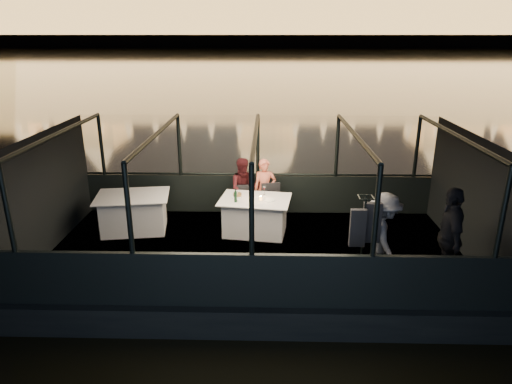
{
  "coord_description": "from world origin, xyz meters",
  "views": [
    {
      "loc": [
        0.22,
        -8.14,
        4.53
      ],
      "look_at": [
        0.0,
        0.4,
        1.55
      ],
      "focal_mm": 32.0,
      "sensor_mm": 36.0,
      "label": 1
    }
  ],
  "objects_px": {
    "passenger_stripe": "(383,233)",
    "wine_bottle": "(236,195)",
    "person_woman_coral": "(265,188)",
    "person_man_maroon": "(244,188)",
    "dining_table_central": "(255,216)",
    "dining_table_aft": "(134,214)",
    "chair_port_left": "(242,205)",
    "coat_stand": "(363,237)",
    "passenger_dark": "(449,238)",
    "chair_port_right": "(271,205)"
  },
  "relations": [
    {
      "from": "person_man_maroon",
      "to": "passenger_dark",
      "type": "distance_m",
      "value": 4.47
    },
    {
      "from": "dining_table_aft",
      "to": "person_woman_coral",
      "type": "bearing_deg",
      "value": 14.1
    },
    {
      "from": "dining_table_central",
      "to": "dining_table_aft",
      "type": "relative_size",
      "value": 0.96
    },
    {
      "from": "dining_table_central",
      "to": "chair_port_right",
      "type": "height_order",
      "value": "chair_port_right"
    },
    {
      "from": "person_man_maroon",
      "to": "wine_bottle",
      "type": "height_order",
      "value": "person_man_maroon"
    },
    {
      "from": "person_man_maroon",
      "to": "passenger_stripe",
      "type": "xyz_separation_m",
      "value": [
        2.48,
        -2.59,
        0.1
      ]
    },
    {
      "from": "dining_table_aft",
      "to": "chair_port_left",
      "type": "relative_size",
      "value": 1.78
    },
    {
      "from": "dining_table_central",
      "to": "passenger_dark",
      "type": "xyz_separation_m",
      "value": [
        3.25,
        -2.01,
        0.47
      ]
    },
    {
      "from": "dining_table_central",
      "to": "chair_port_left",
      "type": "distance_m",
      "value": 0.56
    },
    {
      "from": "passenger_stripe",
      "to": "dining_table_central",
      "type": "bearing_deg",
      "value": 47.67
    },
    {
      "from": "wine_bottle",
      "to": "chair_port_left",
      "type": "bearing_deg",
      "value": 82.25
    },
    {
      "from": "wine_bottle",
      "to": "passenger_stripe",
      "type": "bearing_deg",
      "value": -32.32
    },
    {
      "from": "passenger_stripe",
      "to": "wine_bottle",
      "type": "relative_size",
      "value": 5.52
    },
    {
      "from": "passenger_stripe",
      "to": "passenger_dark",
      "type": "distance_m",
      "value": 1.04
    },
    {
      "from": "coat_stand",
      "to": "wine_bottle",
      "type": "xyz_separation_m",
      "value": [
        -2.21,
        1.92,
        0.02
      ]
    },
    {
      "from": "dining_table_central",
      "to": "wine_bottle",
      "type": "distance_m",
      "value": 0.69
    },
    {
      "from": "chair_port_right",
      "to": "chair_port_left",
      "type": "bearing_deg",
      "value": 165.09
    },
    {
      "from": "passenger_stripe",
      "to": "dining_table_aft",
      "type": "bearing_deg",
      "value": 65.75
    },
    {
      "from": "dining_table_central",
      "to": "coat_stand",
      "type": "xyz_separation_m",
      "value": [
        1.82,
        -2.1,
        0.51
      ]
    },
    {
      "from": "chair_port_right",
      "to": "passenger_stripe",
      "type": "relative_size",
      "value": 0.58
    },
    {
      "from": "passenger_stripe",
      "to": "person_man_maroon",
      "type": "bearing_deg",
      "value": 41.06
    },
    {
      "from": "chair_port_right",
      "to": "coat_stand",
      "type": "bearing_deg",
      "value": -73.32
    },
    {
      "from": "chair_port_left",
      "to": "chair_port_right",
      "type": "distance_m",
      "value": 0.63
    },
    {
      "from": "chair_port_right",
      "to": "passenger_dark",
      "type": "distance_m",
      "value": 3.84
    },
    {
      "from": "person_woman_coral",
      "to": "person_man_maroon",
      "type": "height_order",
      "value": "person_man_maroon"
    },
    {
      "from": "person_woman_coral",
      "to": "passenger_dark",
      "type": "xyz_separation_m",
      "value": [
        3.05,
        -2.78,
        0.1
      ]
    },
    {
      "from": "dining_table_central",
      "to": "person_man_maroon",
      "type": "distance_m",
      "value": 0.88
    },
    {
      "from": "chair_port_left",
      "to": "passenger_dark",
      "type": "height_order",
      "value": "passenger_dark"
    },
    {
      "from": "wine_bottle",
      "to": "dining_table_aft",
      "type": "bearing_deg",
      "value": 173.53
    },
    {
      "from": "wine_bottle",
      "to": "person_woman_coral",
      "type": "bearing_deg",
      "value": 58.26
    },
    {
      "from": "dining_table_aft",
      "to": "chair_port_left",
      "type": "xyz_separation_m",
      "value": [
        2.29,
        0.4,
        0.06
      ]
    },
    {
      "from": "person_woman_coral",
      "to": "dining_table_aft",
      "type": "bearing_deg",
      "value": -172.56
    },
    {
      "from": "dining_table_central",
      "to": "person_man_maroon",
      "type": "height_order",
      "value": "person_man_maroon"
    },
    {
      "from": "dining_table_central",
      "to": "passenger_stripe",
      "type": "distance_m",
      "value": 2.92
    },
    {
      "from": "person_woman_coral",
      "to": "wine_bottle",
      "type": "bearing_deg",
      "value": -128.4
    },
    {
      "from": "chair_port_right",
      "to": "wine_bottle",
      "type": "bearing_deg",
      "value": -152.02
    },
    {
      "from": "chair_port_left",
      "to": "person_man_maroon",
      "type": "xyz_separation_m",
      "value": [
        0.04,
        0.28,
        0.3
      ]
    },
    {
      "from": "dining_table_central",
      "to": "wine_bottle",
      "type": "relative_size",
      "value": 5.15
    },
    {
      "from": "person_woman_coral",
      "to": "coat_stand",
      "type": "bearing_deg",
      "value": -67.17
    },
    {
      "from": "person_man_maroon",
      "to": "passenger_dark",
      "type": "xyz_separation_m",
      "value": [
        3.51,
        -2.76,
        0.1
      ]
    },
    {
      "from": "dining_table_central",
      "to": "passenger_stripe",
      "type": "bearing_deg",
      "value": -39.64
    },
    {
      "from": "dining_table_aft",
      "to": "person_woman_coral",
      "type": "xyz_separation_m",
      "value": [
        2.79,
        0.7,
        0.36
      ]
    },
    {
      "from": "person_man_maroon",
      "to": "passenger_stripe",
      "type": "bearing_deg",
      "value": -59.39
    },
    {
      "from": "dining_table_central",
      "to": "chair_port_right",
      "type": "xyz_separation_m",
      "value": [
        0.33,
        0.45,
        0.06
      ]
    },
    {
      "from": "passenger_dark",
      "to": "dining_table_aft",
      "type": "bearing_deg",
      "value": -101.2
    },
    {
      "from": "chair_port_right",
      "to": "passenger_stripe",
      "type": "height_order",
      "value": "passenger_stripe"
    },
    {
      "from": "person_woman_coral",
      "to": "wine_bottle",
      "type": "xyz_separation_m",
      "value": [
        -0.59,
        -0.95,
        0.17
      ]
    },
    {
      "from": "dining_table_aft",
      "to": "wine_bottle",
      "type": "height_order",
      "value": "wine_bottle"
    },
    {
      "from": "dining_table_central",
      "to": "person_man_maroon",
      "type": "xyz_separation_m",
      "value": [
        -0.26,
        0.75,
        0.36
      ]
    },
    {
      "from": "passenger_dark",
      "to": "wine_bottle",
      "type": "distance_m",
      "value": 4.07
    }
  ]
}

